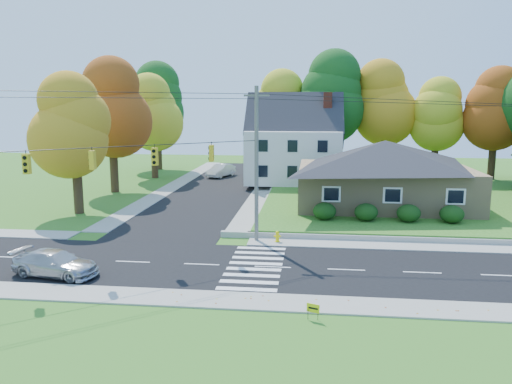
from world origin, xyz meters
The scene contains 23 objects.
ground centered at (0.00, 0.00, 0.00)m, with size 120.00×120.00×0.00m, color #3D7923.
road_main centered at (0.00, 0.00, 0.01)m, with size 90.00×8.00×0.02m, color black.
road_cross centered at (-8.00, 26.00, 0.01)m, with size 8.00×44.00×0.02m, color black.
sidewalk_north centered at (0.00, 5.00, 0.04)m, with size 90.00×2.00×0.08m, color #9C9A90.
sidewalk_south centered at (0.00, -5.00, 0.04)m, with size 90.00×2.00×0.08m, color #9C9A90.
lawn centered at (13.00, 21.00, 0.25)m, with size 30.00×30.00×0.50m, color #3D7923.
ranch_house centered at (8.00, 16.00, 3.27)m, with size 14.60×10.60×5.40m.
colonial_house centered at (0.04, 28.00, 4.58)m, with size 10.40×8.40×9.60m.
hedge_row centered at (7.50, 9.80, 1.14)m, with size 10.70×1.70×1.27m.
traffic_infrastructure centered at (-0.15, 1.35, 5.15)m, with size 38.10×10.66×10.00m.
tree_lot_0 centered at (-2.00, 34.00, 8.31)m, with size 6.72×6.72×12.51m.
tree_lot_1 centered at (4.00, 33.00, 9.61)m, with size 7.84×7.84×14.60m.
tree_lot_2 centered at (10.00, 34.00, 8.96)m, with size 7.28×7.28×13.56m.
tree_lot_3 centered at (16.00, 33.00, 7.65)m, with size 6.16×6.16×11.47m.
tree_lot_4 centered at (22.00, 32.00, 8.31)m, with size 6.72×6.72×12.51m.
tree_west_0 centered at (-17.00, 12.00, 7.15)m, with size 6.16×6.16×11.47m.
tree_west_1 centered at (-18.00, 22.00, 8.46)m, with size 7.28×7.28×13.56m.
tree_west_2 centered at (-17.00, 32.00, 7.81)m, with size 6.72×6.72×12.51m.
tree_west_3 centered at (-19.00, 40.00, 9.11)m, with size 7.84×7.84×14.60m.
silver_sedan centered at (-11.14, -2.71, 0.69)m, with size 1.88×4.62×1.34m, color #AEAFB6.
white_car centered at (-9.19, 33.73, 0.79)m, with size 1.64×4.69×1.55m, color silver.
fire_hydrant centered at (-0.11, 4.96, 0.37)m, with size 0.45×0.35×0.78m.
yard_sign centered at (2.22, -6.58, 0.50)m, with size 0.53×0.24×0.70m.
Camera 1 is at (2.11, -26.26, 8.88)m, focal length 35.00 mm.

